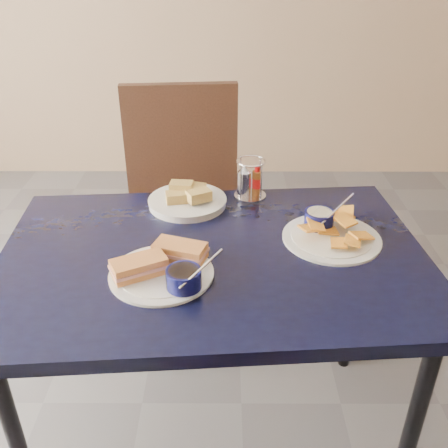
{
  "coord_description": "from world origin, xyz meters",
  "views": [
    {
      "loc": [
        -0.06,
        -0.99,
        1.52
      ],
      "look_at": [
        -0.07,
        0.24,
        0.82
      ],
      "focal_mm": 40.0,
      "sensor_mm": 36.0,
      "label": 1
    }
  ],
  "objects_px": {
    "plantain_plate": "(328,231)",
    "dining_table": "(214,272)",
    "bread_basket": "(188,200)",
    "chair_far": "(185,193)",
    "sandwich_plate": "(165,267)",
    "condiment_caddy": "(249,181)"
  },
  "relations": [
    {
      "from": "condiment_caddy",
      "to": "dining_table",
      "type": "bearing_deg",
      "value": -107.61
    },
    {
      "from": "sandwich_plate",
      "to": "condiment_caddy",
      "type": "xyz_separation_m",
      "value": [
        0.24,
        0.47,
        0.03
      ]
    },
    {
      "from": "bread_basket",
      "to": "dining_table",
      "type": "bearing_deg",
      "value": -72.51
    },
    {
      "from": "plantain_plate",
      "to": "dining_table",
      "type": "bearing_deg",
      "value": -164.95
    },
    {
      "from": "chair_far",
      "to": "plantain_plate",
      "type": "relative_size",
      "value": 3.52
    },
    {
      "from": "sandwich_plate",
      "to": "condiment_caddy",
      "type": "bearing_deg",
      "value": 63.11
    },
    {
      "from": "dining_table",
      "to": "sandwich_plate",
      "type": "height_order",
      "value": "sandwich_plate"
    },
    {
      "from": "chair_far",
      "to": "plantain_plate",
      "type": "height_order",
      "value": "chair_far"
    },
    {
      "from": "dining_table",
      "to": "condiment_caddy",
      "type": "distance_m",
      "value": 0.4
    },
    {
      "from": "sandwich_plate",
      "to": "bread_basket",
      "type": "bearing_deg",
      "value": 85.39
    },
    {
      "from": "plantain_plate",
      "to": "condiment_caddy",
      "type": "bearing_deg",
      "value": 130.01
    },
    {
      "from": "dining_table",
      "to": "condiment_caddy",
      "type": "relative_size",
      "value": 9.27
    },
    {
      "from": "plantain_plate",
      "to": "sandwich_plate",
      "type": "bearing_deg",
      "value": -156.53
    },
    {
      "from": "chair_far",
      "to": "plantain_plate",
      "type": "xyz_separation_m",
      "value": [
        0.48,
        -0.63,
        0.18
      ]
    },
    {
      "from": "dining_table",
      "to": "sandwich_plate",
      "type": "bearing_deg",
      "value": -138.43
    },
    {
      "from": "condiment_caddy",
      "to": "plantain_plate",
      "type": "bearing_deg",
      "value": -49.99
    },
    {
      "from": "bread_basket",
      "to": "condiment_caddy",
      "type": "bearing_deg",
      "value": 18.45
    },
    {
      "from": "dining_table",
      "to": "chair_far",
      "type": "xyz_separation_m",
      "value": [
        -0.14,
        0.73,
        -0.1
      ]
    },
    {
      "from": "condiment_caddy",
      "to": "sandwich_plate",
      "type": "bearing_deg",
      "value": -116.89
    },
    {
      "from": "bread_basket",
      "to": "chair_far",
      "type": "bearing_deg",
      "value": 96.11
    },
    {
      "from": "sandwich_plate",
      "to": "bread_basket",
      "type": "xyz_separation_m",
      "value": [
        0.03,
        0.4,
        -0.0
      ]
    },
    {
      "from": "sandwich_plate",
      "to": "bread_basket",
      "type": "relative_size",
      "value": 1.19
    }
  ]
}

